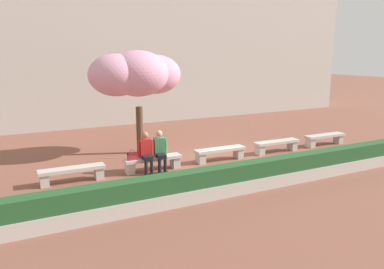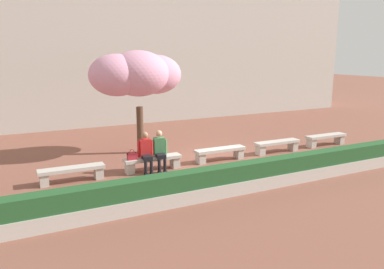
% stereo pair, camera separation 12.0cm
% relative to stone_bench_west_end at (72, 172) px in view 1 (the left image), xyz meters
% --- Properties ---
extents(ground_plane, '(100.00, 100.00, 0.00)m').
position_rel_stone_bench_west_end_xyz_m(ground_plane, '(5.02, 0.00, -0.31)').
color(ground_plane, brown).
extents(building_facade, '(28.00, 4.00, 8.68)m').
position_rel_stone_bench_west_end_xyz_m(building_facade, '(5.02, 10.17, 4.03)').
color(building_facade, '#B7B2A8').
rests_on(building_facade, ground).
extents(stone_bench_west_end, '(1.88, 0.45, 0.45)m').
position_rel_stone_bench_west_end_xyz_m(stone_bench_west_end, '(0.00, 0.00, 0.00)').
color(stone_bench_west_end, '#BCB7AD').
rests_on(stone_bench_west_end, ground).
extents(stone_bench_near_west, '(1.88, 0.45, 0.45)m').
position_rel_stone_bench_west_end_xyz_m(stone_bench_near_west, '(2.51, 0.00, 0.00)').
color(stone_bench_near_west, '#BCB7AD').
rests_on(stone_bench_near_west, ground).
extents(stone_bench_center, '(1.88, 0.45, 0.45)m').
position_rel_stone_bench_west_end_xyz_m(stone_bench_center, '(5.02, 0.00, 0.00)').
color(stone_bench_center, '#BCB7AD').
rests_on(stone_bench_center, ground).
extents(stone_bench_near_east, '(1.88, 0.45, 0.45)m').
position_rel_stone_bench_west_end_xyz_m(stone_bench_near_east, '(7.54, 0.00, 0.00)').
color(stone_bench_near_east, '#BCB7AD').
rests_on(stone_bench_near_east, ground).
extents(stone_bench_east_end, '(1.88, 0.45, 0.45)m').
position_rel_stone_bench_west_end_xyz_m(stone_bench_east_end, '(10.05, 0.00, 0.00)').
color(stone_bench_east_end, '#BCB7AD').
rests_on(stone_bench_east_end, ground).
extents(person_seated_left, '(0.51, 0.71, 1.29)m').
position_rel_stone_bench_west_end_xyz_m(person_seated_left, '(2.27, -0.05, 0.39)').
color(person_seated_left, black).
rests_on(person_seated_left, ground).
extents(person_seated_right, '(0.50, 0.72, 1.29)m').
position_rel_stone_bench_west_end_xyz_m(person_seated_right, '(2.74, -0.05, 0.39)').
color(person_seated_right, black).
rests_on(person_seated_right, ground).
extents(handbag, '(0.30, 0.15, 0.34)m').
position_rel_stone_bench_west_end_xyz_m(handbag, '(1.83, -0.02, 0.27)').
color(handbag, '#A3232D').
rests_on(handbag, stone_bench_near_west).
extents(cherry_tree_main, '(3.55, 2.30, 3.81)m').
position_rel_stone_bench_west_end_xyz_m(cherry_tree_main, '(2.85, 2.43, 2.63)').
color(cherry_tree_main, '#513828').
rests_on(cherry_tree_main, ground).
extents(planter_hedge_foreground, '(15.27, 0.50, 0.80)m').
position_rel_stone_bench_west_end_xyz_m(planter_hedge_foreground, '(5.02, -2.86, 0.08)').
color(planter_hedge_foreground, '#BCB7AD').
rests_on(planter_hedge_foreground, ground).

